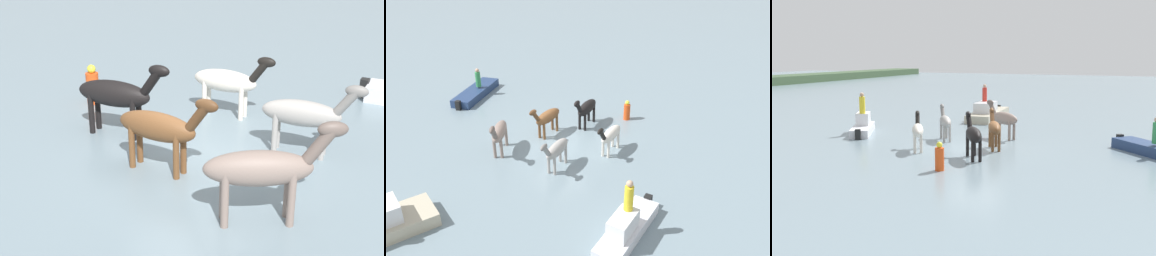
% 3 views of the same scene
% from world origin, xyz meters
% --- Properties ---
extents(ground_plane, '(158.21, 158.21, 0.00)m').
position_xyz_m(ground_plane, '(0.00, 0.00, 0.00)').
color(ground_plane, gray).
extents(horse_dark_mare, '(2.28, 1.69, 1.93)m').
position_xyz_m(horse_dark_mare, '(-2.07, -0.70, 1.06)').
color(horse_dark_mare, black).
rests_on(horse_dark_mare, ground_plane).
extents(horse_dun_straggler, '(2.30, 1.39, 1.86)m').
position_xyz_m(horse_dun_straggler, '(0.20, -0.88, 1.02)').
color(horse_dun_straggler, brown).
rests_on(horse_dun_straggler, ground_plane).
extents(horse_chestnut_trailing, '(2.15, 1.41, 1.76)m').
position_xyz_m(horse_chestnut_trailing, '(-1.54, 2.30, 0.97)').
color(horse_chestnut_trailing, silver).
rests_on(horse_chestnut_trailing, ground_plane).
extents(horse_lead, '(1.71, 2.35, 1.98)m').
position_xyz_m(horse_lead, '(2.97, -0.44, 1.09)').
color(horse_lead, gray).
rests_on(horse_lead, ground_plane).
extents(horse_mid_herd, '(2.12, 1.60, 1.80)m').
position_xyz_m(horse_mid_herd, '(1.34, 2.25, 0.99)').
color(horse_mid_herd, '#9E9993').
rests_on(horse_mid_herd, ground_plane).
extents(boat_skiff_near, '(3.86, 3.79, 0.73)m').
position_xyz_m(boat_skiff_near, '(1.73, -7.89, 0.16)').
color(boat_skiff_near, navy).
rests_on(boat_skiff_near, ground_plane).
extents(boat_launch_far, '(3.63, 2.53, 1.31)m').
position_xyz_m(boat_launch_far, '(1.31, 7.43, 0.30)').
color(boat_launch_far, silver).
rests_on(boat_launch_far, ground_plane).
extents(person_watcher_seated, '(0.32, 0.32, 1.19)m').
position_xyz_m(person_watcher_seated, '(1.46, -7.98, 1.13)').
color(person_watcher_seated, '#338C4C').
rests_on(person_watcher_seated, boat_skiff_near).
extents(person_helmsman_aft, '(0.32, 0.32, 1.19)m').
position_xyz_m(person_helmsman_aft, '(1.27, 7.38, 1.71)').
color(person_helmsman_aft, yellow).
rests_on(person_helmsman_aft, boat_launch_far).
extents(buoy_channel_marker, '(0.36, 0.36, 1.14)m').
position_xyz_m(buoy_channel_marker, '(-4.48, -0.25, 0.51)').
color(buoy_channel_marker, '#E54C19').
rests_on(buoy_channel_marker, ground_plane).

